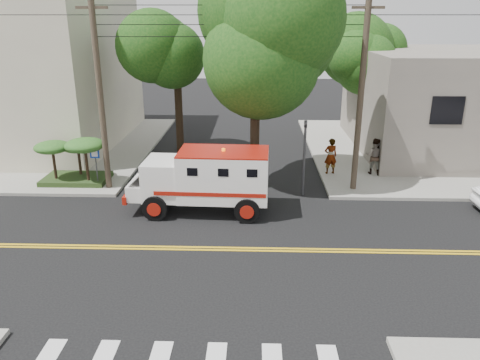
{
  "coord_description": "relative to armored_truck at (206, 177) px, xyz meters",
  "views": [
    {
      "loc": [
        1.51,
        -15.26,
        8.03
      ],
      "look_at": [
        0.91,
        3.09,
        1.6
      ],
      "focal_mm": 35.0,
      "sensor_mm": 36.0,
      "label": 1
    }
  ],
  "objects": [
    {
      "name": "ground",
      "position": [
        0.57,
        -3.5,
        -1.56
      ],
      "size": [
        100.0,
        100.0,
        0.0
      ],
      "primitive_type": "plane",
      "color": "black",
      "rests_on": "ground"
    },
    {
      "name": "utility_pole_right",
      "position": [
        6.87,
        2.7,
        2.94
      ],
      "size": [
        0.28,
        0.28,
        9.0
      ],
      "primitive_type": "cylinder",
      "color": "#382D23",
      "rests_on": "ground"
    },
    {
      "name": "pedestrian_a",
      "position": [
        6.07,
        4.98,
        -0.46
      ],
      "size": [
        0.78,
        0.6,
        1.91
      ],
      "primitive_type": "imported",
      "rotation": [
        0.0,
        0.0,
        3.36
      ],
      "color": "gray",
      "rests_on": "sidewalk_ne"
    },
    {
      "name": "palm_planter",
      "position": [
        -6.87,
        3.12,
        0.09
      ],
      "size": [
        3.52,
        2.63,
        2.36
      ],
      "color": "#1E3314",
      "rests_on": "sidewalk_nw"
    },
    {
      "name": "tree_right",
      "position": [
        9.42,
        12.27,
        4.53
      ],
      "size": [
        4.8,
        4.5,
        8.2
      ],
      "color": "black",
      "rests_on": "ground"
    },
    {
      "name": "sidewalk_ne",
      "position": [
        14.07,
        10.0,
        -1.49
      ],
      "size": [
        17.0,
        17.0,
        0.15
      ],
      "primitive_type": "cube",
      "color": "gray",
      "rests_on": "ground"
    },
    {
      "name": "traffic_signal",
      "position": [
        4.37,
        2.1,
        0.67
      ],
      "size": [
        0.15,
        0.18,
        3.6
      ],
      "color": "#3F3F42",
      "rests_on": "ground"
    },
    {
      "name": "tree_main",
      "position": [
        2.51,
        2.71,
        5.64
      ],
      "size": [
        6.08,
        5.7,
        9.85
      ],
      "color": "black",
      "rests_on": "ground"
    },
    {
      "name": "accessibility_sign",
      "position": [
        -5.63,
        2.67,
        -0.19
      ],
      "size": [
        0.45,
        0.1,
        2.02
      ],
      "color": "#3F3F42",
      "rests_on": "ground"
    },
    {
      "name": "tree_left",
      "position": [
        -2.11,
        8.29,
        4.17
      ],
      "size": [
        4.48,
        4.2,
        7.7
      ],
      "color": "black",
      "rests_on": "ground"
    },
    {
      "name": "armored_truck",
      "position": [
        0.0,
        0.0,
        0.0
      ],
      "size": [
        6.11,
        2.64,
        2.74
      ],
      "rotation": [
        0.0,
        0.0,
        -0.04
      ],
      "color": "white",
      "rests_on": "ground"
    },
    {
      "name": "building_right",
      "position": [
        15.57,
        10.5,
        1.59
      ],
      "size": [
        14.0,
        12.0,
        6.0
      ],
      "primitive_type": "cube",
      "color": "slate",
      "rests_on": "sidewalk_ne"
    },
    {
      "name": "utility_pole_left",
      "position": [
        -5.03,
        2.5,
        2.94
      ],
      "size": [
        0.28,
        0.28,
        9.0
      ],
      "primitive_type": "cylinder",
      "color": "#382D23",
      "rests_on": "ground"
    },
    {
      "name": "pedestrian_b",
      "position": [
        8.36,
        5.01,
        -0.45
      ],
      "size": [
        1.16,
        1.06,
        1.92
      ],
      "primitive_type": "imported",
      "rotation": [
        0.0,
        0.0,
        2.69
      ],
      "color": "gray",
      "rests_on": "sidewalk_ne"
    },
    {
      "name": "sidewalk_nw",
      "position": [
        -12.93,
        10.0,
        -1.49
      ],
      "size": [
        17.0,
        17.0,
        0.15
      ],
      "primitive_type": "cube",
      "color": "gray",
      "rests_on": "ground"
    }
  ]
}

